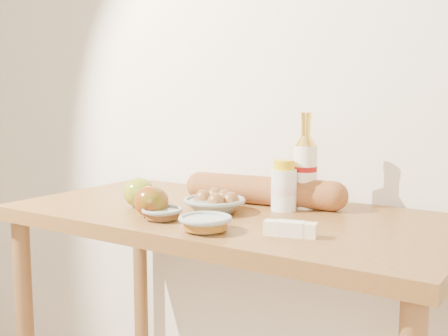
{
  "coord_description": "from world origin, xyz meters",
  "views": [
    {
      "loc": [
        0.79,
        -0.05,
        1.21
      ],
      "look_at": [
        0.0,
        1.15,
        1.02
      ],
      "focal_mm": 45.0,
      "sensor_mm": 36.0,
      "label": 1
    }
  ],
  "objects": [
    {
      "name": "back_wall",
      "position": [
        0.0,
        1.51,
        1.3
      ],
      "size": [
        3.5,
        0.02,
        2.6
      ],
      "primitive_type": "cube",
      "color": "white",
      "rests_on": "ground"
    },
    {
      "name": "table",
      "position": [
        0.0,
        1.18,
        0.78
      ],
      "size": [
        1.2,
        0.6,
        0.9
      ],
      "color": "olive",
      "rests_on": "ground"
    },
    {
      "name": "bourbon_bottle",
      "position": [
        0.15,
        1.33,
        1.01
      ],
      "size": [
        0.08,
        0.08,
        0.26
      ],
      "rotation": [
        0.0,
        0.0,
        0.24
      ],
      "color": "white",
      "rests_on": "table"
    },
    {
      "name": "cream_bottle",
      "position": [
        0.11,
        1.27,
        0.96
      ],
      "size": [
        0.08,
        0.08,
        0.14
      ],
      "rotation": [
        0.0,
        0.0,
        -0.21
      ],
      "color": "white",
      "rests_on": "table"
    },
    {
      "name": "egg_bowl",
      "position": [
        -0.03,
        1.15,
        0.92
      ],
      "size": [
        0.22,
        0.22,
        0.06
      ],
      "rotation": [
        0.0,
        0.0,
        -0.41
      ],
      "color": "gray",
      "rests_on": "table"
    },
    {
      "name": "baguette",
      "position": [
        0.03,
        1.31,
        0.94
      ],
      "size": [
        0.49,
        0.14,
        0.08
      ],
      "rotation": [
        0.0,
        0.0,
        0.13
      ],
      "color": "#A76533",
      "rests_on": "table"
    },
    {
      "name": "apple_yellowgreen",
      "position": [
        -0.24,
        1.09,
        0.94
      ],
      "size": [
        0.09,
        0.09,
        0.08
      ],
      "rotation": [
        0.0,
        0.0,
        0.04
      ],
      "color": "#A48C20",
      "rests_on": "table"
    },
    {
      "name": "apple_redgreen_front",
      "position": [
        -0.13,
        1.01,
        0.94
      ],
      "size": [
        0.11,
        0.11,
        0.08
      ],
      "rotation": [
        0.0,
        0.0,
        -0.34
      ],
      "color": "#98080C",
      "rests_on": "table"
    },
    {
      "name": "sugar_bowl",
      "position": [
        -0.09,
        1.0,
        0.92
      ],
      "size": [
        0.13,
        0.13,
        0.03
      ],
      "rotation": [
        0.0,
        0.0,
        0.27
      ],
      "color": "gray",
      "rests_on": "table"
    },
    {
      "name": "syrup_bowl",
      "position": [
        0.07,
        0.97,
        0.92
      ],
      "size": [
        0.14,
        0.14,
        0.04
      ],
      "rotation": [
        0.0,
        0.0,
        0.11
      ],
      "color": "#93A19C",
      "rests_on": "table"
    },
    {
      "name": "butter_stick",
      "position": [
        0.25,
        1.03,
        0.92
      ],
      "size": [
        0.12,
        0.06,
        0.03
      ],
      "rotation": [
        0.0,
        0.0,
        0.26
      ],
      "color": "#FEF2C4",
      "rests_on": "table"
    }
  ]
}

